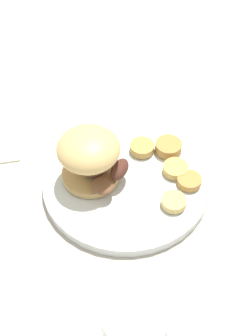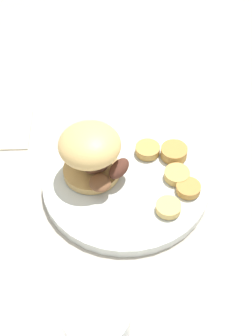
{
  "view_description": "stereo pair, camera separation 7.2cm",
  "coord_description": "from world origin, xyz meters",
  "views": [
    {
      "loc": [
        0.42,
        -0.22,
        0.58
      ],
      "look_at": [
        0.0,
        0.0,
        0.04
      ],
      "focal_mm": 50.0,
      "sensor_mm": 36.0,
      "label": 1
    },
    {
      "loc": [
        0.45,
        -0.15,
        0.58
      ],
      "look_at": [
        0.0,
        0.0,
        0.04
      ],
      "focal_mm": 50.0,
      "sensor_mm": 36.0,
      "label": 2
    }
  ],
  "objects": [
    {
      "name": "potato_round_0",
      "position": [
        0.02,
        0.08,
        0.02
      ],
      "size": [
        0.04,
        0.04,
        0.01
      ],
      "primitive_type": "cylinder",
      "color": "tan",
      "rests_on": "dinner_plate"
    },
    {
      "name": "drinking_glass",
      "position": [
        0.24,
        -0.11,
        0.06
      ],
      "size": [
        0.07,
        0.07,
        0.12
      ],
      "color": "silver",
      "rests_on": "ground_plane"
    },
    {
      "name": "potato_round_3",
      "position": [
        0.05,
        0.08,
        0.02
      ],
      "size": [
        0.04,
        0.04,
        0.01
      ],
      "primitive_type": "cylinder",
      "color": "#BC8942",
      "rests_on": "dinner_plate"
    },
    {
      "name": "sandwich",
      "position": [
        -0.03,
        -0.04,
        0.06
      ],
      "size": [
        0.12,
        0.11,
        0.09
      ],
      "color": "tan",
      "rests_on": "dinner_plate"
    },
    {
      "name": "potato_round_4",
      "position": [
        -0.04,
        0.05,
        0.02
      ],
      "size": [
        0.04,
        0.04,
        0.01
      ],
      "primitive_type": "cylinder",
      "color": "tan",
      "rests_on": "dinner_plate"
    },
    {
      "name": "ground_plane",
      "position": [
        0.0,
        0.0,
        0.0
      ],
      "size": [
        4.0,
        4.0,
        0.0
      ],
      "primitive_type": "plane",
      "color": "#B2A899"
    },
    {
      "name": "potato_round_1",
      "position": [
        -0.02,
        0.09,
        0.03
      ],
      "size": [
        0.04,
        0.04,
        0.02
      ],
      "primitive_type": "cylinder",
      "color": "#BC8942",
      "rests_on": "dinner_plate"
    },
    {
      "name": "potato_round_2",
      "position": [
        0.08,
        0.04,
        0.02
      ],
      "size": [
        0.04,
        0.04,
        0.01
      ],
      "primitive_type": "cylinder",
      "color": "#DBB766",
      "rests_on": "dinner_plate"
    },
    {
      "name": "dinner_plate",
      "position": [
        0.0,
        0.0,
        0.01
      ],
      "size": [
        0.26,
        0.26,
        0.02
      ],
      "color": "silver",
      "rests_on": "ground_plane"
    }
  ]
}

